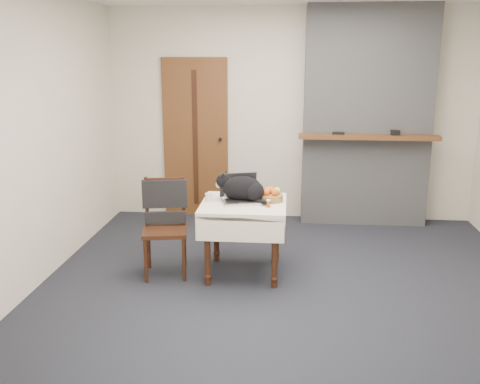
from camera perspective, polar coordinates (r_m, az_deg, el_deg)
The scene contains 12 objects.
ground at distance 5.09m, azimuth 5.18°, elevation -9.09°, with size 4.50×4.50×0.00m, color black.
room_shell at distance 5.14m, azimuth 5.64°, elevation 11.44°, with size 4.52×4.01×2.61m.
door at distance 6.82m, azimuth -4.75°, elevation 5.72°, with size 0.82×0.10×2.00m.
chimney at distance 6.62m, azimuth 13.37°, elevation 7.72°, with size 1.62×0.48×2.60m.
side_table at distance 4.97m, azimuth 0.40°, elevation -2.38°, with size 0.78×0.78×0.70m.
laptop at distance 4.97m, azimuth -0.02°, elevation -0.27°, with size 0.41×0.38×0.26m.
cat at distance 4.96m, azimuth 0.35°, elevation 0.34°, with size 0.53×0.33×0.27m.
cream_jar at distance 4.98m, azimuth -3.37°, elevation -0.57°, with size 0.07×0.07×0.08m, color silver.
pill_bottle at distance 4.78m, azimuth 3.06°, elevation -1.21°, with size 0.03×0.03×0.07m.
fruit_basket at distance 4.99m, azimuth 3.35°, elevation -0.39°, with size 0.22×0.22×0.13m.
desk_clutter at distance 4.96m, azimuth 2.22°, elevation -1.03°, with size 0.13×0.01×0.01m, color black.
chair at distance 5.08m, azimuth -8.01°, elevation -2.20°, with size 0.47×0.47×0.91m.
Camera 1 is at (-0.03, -4.67, 2.02)m, focal length 40.00 mm.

